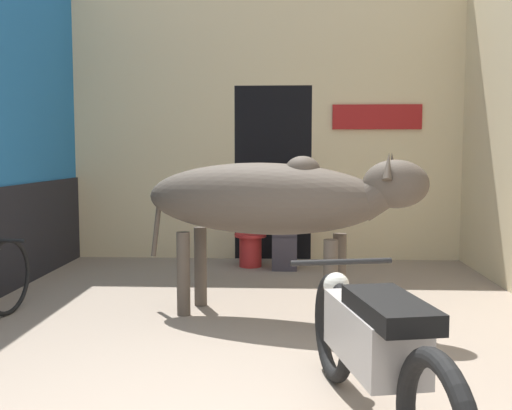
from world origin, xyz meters
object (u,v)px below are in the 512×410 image
at_px(motorcycle_near, 373,346).
at_px(plastic_stool, 250,249).
at_px(cow, 273,200).
at_px(shopkeeper_seated, 285,217).

relative_size(motorcycle_near, plastic_stool, 5.04).
height_order(motorcycle_near, plastic_stool, motorcycle_near).
bearing_deg(motorcycle_near, cow, 104.89).
distance_m(motorcycle_near, plastic_stool, 4.20).
bearing_deg(cow, motorcycle_near, -75.11).
bearing_deg(plastic_stool, cow, -81.91).
distance_m(shopkeeper_seated, plastic_stool, 0.56).
bearing_deg(motorcycle_near, plastic_stool, 101.39).
height_order(motorcycle_near, shopkeeper_seated, shopkeeper_seated).
relative_size(cow, plastic_stool, 6.01).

